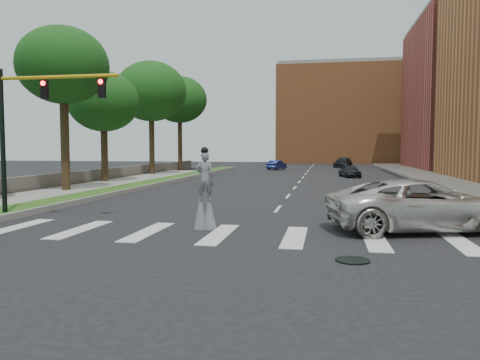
# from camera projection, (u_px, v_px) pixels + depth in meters

# --- Properties ---
(ground_plane) EXTENTS (160.00, 160.00, 0.00)m
(ground_plane) POSITION_uv_depth(u_px,v_px,m) (252.00, 242.00, 14.73)
(ground_plane) COLOR black
(ground_plane) RESTS_ON ground
(grass_median) EXTENTS (2.00, 60.00, 0.25)m
(grass_median) POSITION_uv_depth(u_px,v_px,m) (147.00, 184.00, 36.43)
(grass_median) COLOR #275217
(grass_median) RESTS_ON ground
(median_curb) EXTENTS (0.20, 60.00, 0.28)m
(median_curb) POSITION_uv_depth(u_px,v_px,m) (160.00, 184.00, 36.24)
(median_curb) COLOR gray
(median_curb) RESTS_ON ground
(sidewalk_left) EXTENTS (4.00, 60.00, 0.18)m
(sidewalk_left) POSITION_uv_depth(u_px,v_px,m) (33.00, 197.00, 27.18)
(sidewalk_left) COLOR gray
(sidewalk_left) RESTS_ON ground
(sidewalk_right) EXTENTS (5.00, 90.00, 0.18)m
(sidewalk_right) POSITION_uv_depth(u_px,v_px,m) (458.00, 184.00, 36.96)
(sidewalk_right) COLOR gray
(sidewalk_right) RESTS_ON ground
(stone_wall) EXTENTS (0.50, 56.00, 1.10)m
(stone_wall) POSITION_uv_depth(u_px,v_px,m) (94.00, 176.00, 39.37)
(stone_wall) COLOR #58544B
(stone_wall) RESTS_ON ground
(manhole) EXTENTS (0.90, 0.90, 0.04)m
(manhole) POSITION_uv_depth(u_px,v_px,m) (353.00, 260.00, 12.22)
(manhole) COLOR black
(manhole) RESTS_ON ground
(building_far) EXTENTS (16.00, 22.00, 20.00)m
(building_far) POSITION_uv_depth(u_px,v_px,m) (476.00, 95.00, 62.97)
(building_far) COLOR #B04B41
(building_far) RESTS_ON ground
(building_backdrop) EXTENTS (26.00, 14.00, 18.00)m
(building_backdrop) POSITION_uv_depth(u_px,v_px,m) (347.00, 116.00, 89.50)
(building_backdrop) COLOR #C3713D
(building_backdrop) RESTS_ON ground
(traffic_signal) EXTENTS (5.30, 0.23, 6.20)m
(traffic_signal) POSITION_uv_depth(u_px,v_px,m) (28.00, 119.00, 19.17)
(traffic_signal) COLOR black
(traffic_signal) RESTS_ON ground
(stilt_performer) EXTENTS (0.83, 0.58, 2.99)m
(stilt_performer) POSITION_uv_depth(u_px,v_px,m) (205.00, 197.00, 16.95)
(stilt_performer) COLOR #302213
(stilt_performer) RESTS_ON ground
(suv_crossing) EXTENTS (7.16, 4.53, 1.84)m
(suv_crossing) POSITION_uv_depth(u_px,v_px,m) (423.00, 205.00, 16.57)
(suv_crossing) COLOR beige
(suv_crossing) RESTS_ON ground
(car_near) EXTENTS (2.37, 3.97, 1.27)m
(car_near) POSITION_uv_depth(u_px,v_px,m) (350.00, 171.00, 46.39)
(car_near) COLOR black
(car_near) RESTS_ON ground
(car_mid) EXTENTS (2.46, 4.02, 1.25)m
(car_mid) POSITION_uv_depth(u_px,v_px,m) (277.00, 165.00, 62.20)
(car_mid) COLOR navy
(car_mid) RESTS_ON ground
(car_far) EXTENTS (3.27, 5.30, 1.43)m
(car_far) POSITION_uv_depth(u_px,v_px,m) (343.00, 163.00, 69.62)
(car_far) COLOR black
(car_far) RESTS_ON ground
(tree_2) EXTENTS (5.88, 5.88, 10.79)m
(tree_2) POSITION_uv_depth(u_px,v_px,m) (63.00, 66.00, 30.28)
(tree_2) COLOR #302213
(tree_2) RESTS_ON ground
(tree_3) EXTENTS (5.80, 5.80, 9.18)m
(tree_3) POSITION_uv_depth(u_px,v_px,m) (103.00, 102.00, 38.22)
(tree_3) COLOR #302213
(tree_3) RESTS_ON ground
(tree_4) EXTENTS (7.35, 7.35, 11.93)m
(tree_4) POSITION_uv_depth(u_px,v_px,m) (151.00, 92.00, 48.68)
(tree_4) COLOR #302213
(tree_4) RESTS_ON ground
(tree_5) EXTENTS (7.03, 7.03, 12.10)m
(tree_5) POSITION_uv_depth(u_px,v_px,m) (180.00, 100.00, 60.18)
(tree_5) COLOR #302213
(tree_5) RESTS_ON ground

